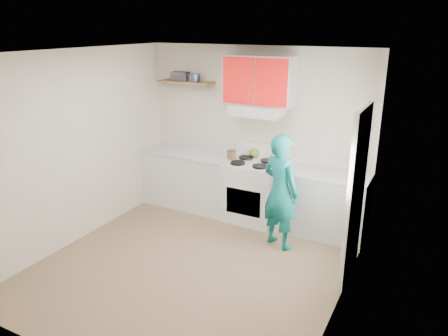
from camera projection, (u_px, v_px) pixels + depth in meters
The scene contains 21 objects.
floor at pixel (193, 265), 5.44m from camera, with size 3.80×3.80×0.00m, color brown.
ceiling at pixel (188, 52), 4.62m from camera, with size 3.60×3.80×0.04m, color white.
back_wall at pixel (256, 133), 6.63m from camera, with size 3.60×0.04×2.60m, color beige.
front_wall at pixel (65, 234), 3.44m from camera, with size 3.60×0.04×2.60m, color beige.
left_wall at pixel (78, 148), 5.82m from camera, with size 0.04×3.80×2.60m, color beige.
right_wall at pixel (346, 194), 4.24m from camera, with size 0.04×3.80×2.60m, color beige.
door at pixel (356, 196), 4.93m from camera, with size 0.05×0.85×2.05m, color white.
door_glass at pixel (357, 160), 4.80m from camera, with size 0.01×0.55×0.95m, color white.
counter_left at pixel (190, 180), 7.10m from camera, with size 1.52×0.60×0.90m, color silver.
counter_right at pixel (319, 204), 6.15m from camera, with size 1.32×0.60×0.90m, color silver.
stove at pixel (252, 191), 6.58m from camera, with size 0.76×0.65×0.92m, color white.
range_hood at pixel (257, 110), 6.27m from camera, with size 0.76×0.44×0.15m, color silver.
upper_cabinets at pixel (259, 80), 6.19m from camera, with size 1.02×0.33×0.70m, color red.
shelf at pixel (186, 82), 6.78m from camera, with size 0.90×0.30×0.04m, color brown.
books at pixel (180, 76), 6.80m from camera, with size 0.26×0.19×0.14m, color #383133.
tin at pixel (194, 78), 6.67m from camera, with size 0.19×0.19×0.12m, color #333D4C.
kettle at pixel (255, 153), 6.66m from camera, with size 0.18×0.18×0.16m, color olive.
crock at pixel (231, 155), 6.60m from camera, with size 0.13×0.13×0.16m, color #513323.
cutting_board at pixel (297, 170), 6.16m from camera, with size 0.27×0.20×0.02m, color olive.
silicone_mat at pixel (356, 179), 5.81m from camera, with size 0.27×0.22×0.01m, color red.
person at pixel (280, 191), 5.69m from camera, with size 0.57×0.38×1.57m, color #0B6460.
Camera 1 is at (2.55, -4.05, 2.89)m, focal length 34.55 mm.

